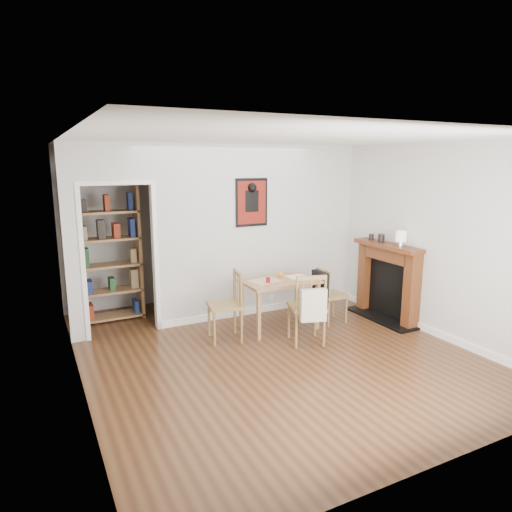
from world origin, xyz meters
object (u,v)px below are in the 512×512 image
orange_fruit (280,274)px  ceramic_jar_a (381,238)px  chair_front (307,307)px  ceramic_jar_b (371,237)px  bookshelf (110,252)px  red_glass (268,280)px  fireplace (388,279)px  chair_right (331,294)px  notebook (296,277)px  chair_left (225,306)px  dining_table (279,286)px  mantel_lamp (401,237)px

orange_fruit → ceramic_jar_a: bearing=-12.9°
chair_front → ceramic_jar_b: size_ratio=10.20×
chair_front → bookshelf: bookshelf is taller
orange_fruit → bookshelf: bearing=147.7°
chair_front → red_glass: (-0.27, 0.56, 0.27)m
fireplace → chair_right: bearing=164.5°
chair_right → fireplace: 0.93m
chair_front → notebook: (0.24, 0.66, 0.24)m
chair_left → bookshelf: (-1.19, 1.54, 0.56)m
bookshelf → orange_fruit: 2.55m
chair_left → orange_fruit: 1.01m
notebook → red_glass: bearing=-168.9°
dining_table → chair_front: bearing=-85.3°
bookshelf → ceramic_jar_a: bookshelf is taller
bookshelf → ceramic_jar_b: bookshelf is taller
chair_right → chair_front: 0.91m
notebook → chair_front: bearing=-110.1°
notebook → chair_left: bearing=-175.9°
chair_front → notebook: size_ratio=3.54×
dining_table → chair_right: (0.80, -0.12, -0.20)m
dining_table → red_glass: size_ratio=13.03×
fireplace → ceramic_jar_a: size_ratio=10.19×
chair_front → ceramic_jar_a: ceramic_jar_a is taller
mantel_lamp → chair_left: bearing=166.2°
fireplace → notebook: bearing=164.4°
orange_fruit → fireplace: bearing=-17.1°
fireplace → ceramic_jar_a: bearing=110.6°
mantel_lamp → ceramic_jar_a: bearing=85.2°
chair_left → chair_front: chair_front is taller
chair_front → red_glass: bearing=115.9°
chair_right → bookshelf: bearing=150.7°
red_glass → ceramic_jar_b: bearing=2.3°
chair_left → ceramic_jar_a: bearing=-3.8°
chair_right → ceramic_jar_a: bearing=-7.2°
chair_left → notebook: chair_left is taller
bookshelf → ceramic_jar_a: (3.68, -1.70, 0.19)m
fireplace → notebook: 1.44m
chair_front → notebook: chair_front is taller
fireplace → mantel_lamp: 0.76m
chair_right → red_glass: (-1.02, 0.04, 0.33)m
fireplace → orange_fruit: (-1.59, 0.49, 0.14)m
chair_right → ceramic_jar_a: (0.82, -0.10, 0.80)m
red_glass → chair_right: bearing=-2.5°
red_glass → ceramic_jar_b: ceramic_jar_b is taller
chair_left → chair_front: (0.92, -0.58, 0.02)m
dining_table → red_glass: 0.27m
dining_table → ceramic_jar_a: 1.75m
chair_left → ceramic_jar_a: ceramic_jar_a is taller
chair_left → mantel_lamp: 2.66m
bookshelf → fireplace: size_ratio=1.68×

